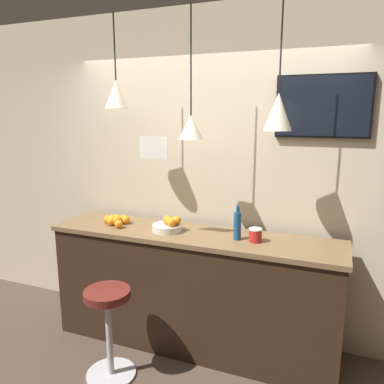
# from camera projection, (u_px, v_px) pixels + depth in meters

# --- Properties ---
(back_wall) EXTENTS (8.00, 0.06, 2.90)m
(back_wall) POSITION_uv_depth(u_px,v_px,m) (208.00, 176.00, 3.38)
(back_wall) COLOR beige
(back_wall) RESTS_ON ground_plane
(service_counter) EXTENTS (2.46, 0.56, 1.03)m
(service_counter) POSITION_uv_depth(u_px,v_px,m) (192.00, 290.00, 3.22)
(service_counter) COLOR black
(service_counter) RESTS_ON ground_plane
(bar_stool) EXTENTS (0.38, 0.38, 0.72)m
(bar_stool) POSITION_uv_depth(u_px,v_px,m) (108.00, 319.00, 2.83)
(bar_stool) COLOR #B7B7BC
(bar_stool) RESTS_ON ground_plane
(fruit_bowl) EXTENTS (0.26, 0.26, 0.14)m
(fruit_bowl) POSITION_uv_depth(u_px,v_px,m) (169.00, 226.00, 3.16)
(fruit_bowl) COLOR beige
(fruit_bowl) RESTS_ON service_counter
(orange_pile) EXTENTS (0.24, 0.23, 0.09)m
(orange_pile) POSITION_uv_depth(u_px,v_px,m) (116.00, 220.00, 3.35)
(orange_pile) COLOR orange
(orange_pile) RESTS_ON service_counter
(juice_bottle) EXTENTS (0.06, 0.06, 0.28)m
(juice_bottle) POSITION_uv_depth(u_px,v_px,m) (237.00, 225.00, 2.93)
(juice_bottle) COLOR navy
(juice_bottle) RESTS_ON service_counter
(spread_jar) EXTENTS (0.10, 0.10, 0.11)m
(spread_jar) POSITION_uv_depth(u_px,v_px,m) (255.00, 235.00, 2.90)
(spread_jar) COLOR red
(spread_jar) RESTS_ON service_counter
(pendant_lamp_left) EXTENTS (0.20, 0.20, 0.76)m
(pendant_lamp_left) POSITION_uv_depth(u_px,v_px,m) (116.00, 94.00, 3.10)
(pendant_lamp_left) COLOR black
(pendant_lamp_middle) EXTENTS (0.20, 0.20, 0.99)m
(pendant_lamp_middle) POSITION_uv_depth(u_px,v_px,m) (191.00, 126.00, 2.91)
(pendant_lamp_middle) COLOR black
(pendant_lamp_right) EXTENTS (0.20, 0.20, 0.92)m
(pendant_lamp_right) POSITION_uv_depth(u_px,v_px,m) (278.00, 111.00, 2.65)
(pendant_lamp_right) COLOR black
(mounted_tv) EXTENTS (0.71, 0.04, 0.48)m
(mounted_tv) POSITION_uv_depth(u_px,v_px,m) (323.00, 106.00, 2.87)
(mounted_tv) COLOR black
(hanging_menu_board) EXTENTS (0.24, 0.01, 0.17)m
(hanging_menu_board) POSITION_uv_depth(u_px,v_px,m) (154.00, 148.00, 2.87)
(hanging_menu_board) COLOR white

